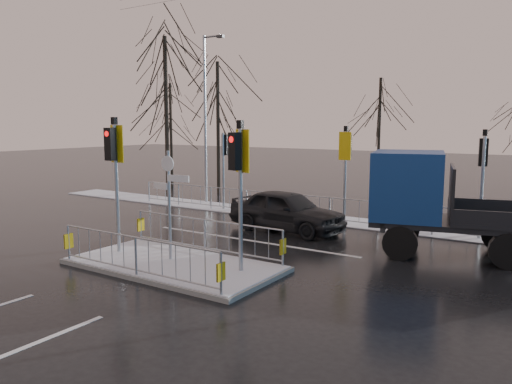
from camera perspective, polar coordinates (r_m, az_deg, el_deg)
The scene contains 12 objects.
ground at distance 14.20m, azimuth -9.38°, elevation -8.48°, with size 120.00×120.00×0.00m, color black.
snow_verge at distance 21.15m, azimuth 6.58°, elevation -2.96°, with size 30.00×2.00×0.04m, color silver.
lane_markings at distance 13.97m, azimuth -10.32°, elevation -8.77°, with size 8.00×11.38×0.01m.
traffic_island at distance 14.11m, azimuth -9.43°, elevation -6.94°, with size 6.00×3.04×4.15m.
far_kerb_fixtures at distance 20.41m, azimuth 6.72°, elevation -0.51°, with size 18.00×0.65×3.83m.
car_far_lane at distance 18.48m, azimuth 3.52°, elevation -2.13°, with size 1.81×4.51×1.54m, color black.
flatbed_truck at distance 16.05m, azimuth 20.29°, elevation -0.92°, with size 7.11×3.98×3.11m.
tree_near_a at distance 28.92m, azimuth -10.28°, elevation 11.98°, with size 4.75×4.75×8.97m.
tree_near_b at distance 28.38m, azimuth -4.39°, elevation 10.21°, with size 4.00×4.00×7.55m.
tree_near_c at distance 32.04m, azimuth -9.73°, elevation 8.70°, with size 3.50×3.50×6.61m.
tree_far_a at distance 33.93m, azimuth 13.97°, elevation 9.08°, with size 3.75×3.75×7.08m.
street_lamp_left at distance 25.04m, azimuth -5.72°, elevation 9.02°, with size 1.25×0.18×8.20m.
Camera 1 is at (9.28, -9.99, 3.97)m, focal length 35.00 mm.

